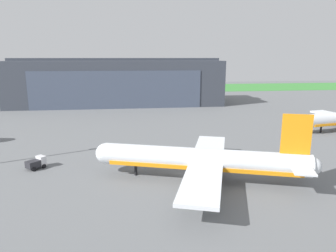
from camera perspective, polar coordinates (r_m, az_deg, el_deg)
The scene contains 5 objects.
ground_plane at distance 59.51m, azimuth 3.32°, elevation -9.03°, with size 440.00×440.00×0.00m, color slate.
grass_field_strip at distance 223.86m, azimuth -4.55°, elevation 6.99°, with size 440.00×56.00×0.08m, color #3D8A3A.
maintenance_hangar at distance 149.09m, azimuth -9.33°, elevation 8.00°, with size 96.36×29.75×21.57m.
airliner_near_left at distance 56.03m, azimuth 6.35°, elevation -6.30°, with size 38.51×35.22×12.82m.
baggage_tug at distance 67.71m, azimuth -23.21°, elevation -6.30°, with size 3.93×4.00×2.34m.
Camera 1 is at (-10.28, -54.35, 21.96)m, focal length 32.88 mm.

